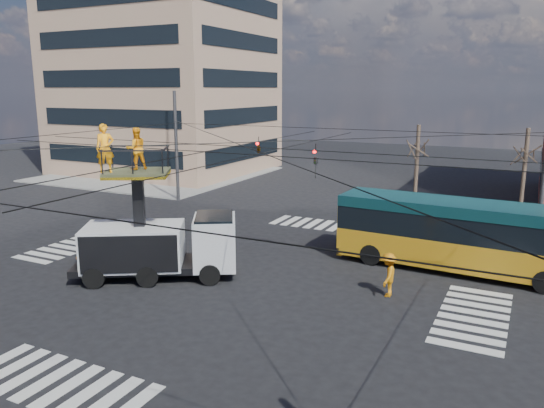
{
  "coord_description": "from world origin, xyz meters",
  "views": [
    {
      "loc": [
        11.44,
        -19.42,
        8.14
      ],
      "look_at": [
        0.96,
        1.62,
        3.01
      ],
      "focal_mm": 35.0,
      "sensor_mm": 36.0,
      "label": 1
    }
  ],
  "objects": [
    {
      "name": "ground",
      "position": [
        0.0,
        0.0,
        0.0
      ],
      "size": [
        120.0,
        120.0,
        0.0
      ],
      "primitive_type": "plane",
      "color": "black",
      "rests_on": "ground"
    },
    {
      "name": "sidewalk_nw",
      "position": [
        -21.0,
        21.0,
        0.06
      ],
      "size": [
        18.0,
        18.0,
        0.12
      ],
      "primitive_type": "cube",
      "color": "slate",
      "rests_on": "ground"
    },
    {
      "name": "crosswalks",
      "position": [
        0.0,
        0.0,
        0.01
      ],
      "size": [
        22.4,
        22.4,
        0.02
      ],
      "primitive_type": null,
      "color": "silver",
      "rests_on": "ground"
    },
    {
      "name": "building_tower",
      "position": [
        -21.98,
        23.98,
        15.0
      ],
      "size": [
        18.06,
        16.06,
        30.0
      ],
      "color": "#96745F",
      "rests_on": "ground"
    },
    {
      "name": "overhead_network",
      "position": [
        -0.07,
        0.4,
        4.29
      ],
      "size": [
        24.24,
        24.24,
        8.0
      ],
      "color": "#2D2D30",
      "rests_on": "ground"
    },
    {
      "name": "tree_a",
      "position": [
        5.0,
        13.5,
        4.63
      ],
      "size": [
        2.0,
        2.0,
        6.0
      ],
      "color": "#382B21",
      "rests_on": "ground"
    },
    {
      "name": "tree_b",
      "position": [
        11.0,
        13.5,
        4.63
      ],
      "size": [
        2.0,
        2.0,
        6.0
      ],
      "color": "#382B21",
      "rests_on": "ground"
    },
    {
      "name": "utility_truck",
      "position": [
        -2.87,
        -1.73,
        2.13
      ],
      "size": [
        7.19,
        5.56,
        6.76
      ],
      "rotation": [
        0.0,
        0.0,
        0.54
      ],
      "color": "black",
      "rests_on": "ground"
    },
    {
      "name": "city_bus",
      "position": [
        8.99,
        4.96,
        1.72
      ],
      "size": [
        11.5,
        3.22,
        3.2
      ],
      "rotation": [
        0.0,
        0.0,
        -0.05
      ],
      "color": "gold",
      "rests_on": "ground"
    },
    {
      "name": "traffic_cone",
      "position": [
        -5.65,
        -3.04,
        0.36
      ],
      "size": [
        0.36,
        0.36,
        0.71
      ],
      "primitive_type": "cone",
      "color": "orange",
      "rests_on": "ground"
    },
    {
      "name": "worker_ground",
      "position": [
        -5.87,
        -3.01,
        0.87
      ],
      "size": [
        0.79,
        1.11,
        1.75
      ],
      "primitive_type": "imported",
      "rotation": [
        0.0,
        0.0,
        1.17
      ],
      "color": "orange",
      "rests_on": "ground"
    },
    {
      "name": "flagger",
      "position": [
        6.68,
        0.54,
        0.89
      ],
      "size": [
        0.73,
        1.19,
        1.78
      ],
      "primitive_type": "imported",
      "rotation": [
        0.0,
        0.0,
        -1.51
      ],
      "color": "orange",
      "rests_on": "ground"
    }
  ]
}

